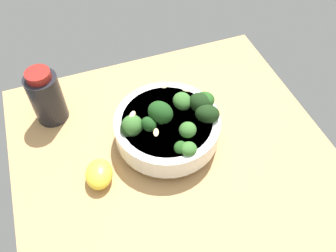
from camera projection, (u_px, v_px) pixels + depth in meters
ground_plane at (176, 166)px, 69.82cm from camera, size 61.17×61.17×4.40cm
bowl_of_broccoli at (170, 125)px, 67.97cm from camera, size 20.34×20.76×11.67cm
lemon_wedge at (99, 174)px, 64.06cm from camera, size 7.38×6.37×3.61cm
bottle_tall at (46, 97)px, 70.42cm from camera, size 6.47×6.47×12.53cm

